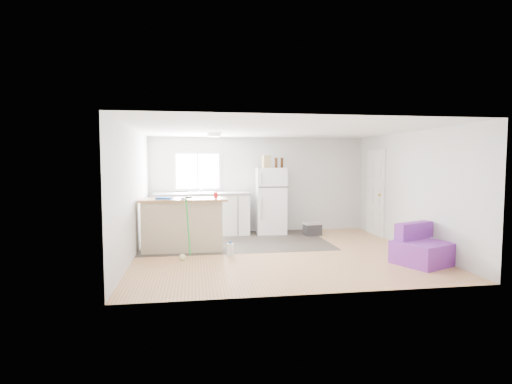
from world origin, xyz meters
The scene contains 19 objects.
room centered at (0.00, 0.00, 1.20)m, with size 5.51×5.01×2.41m.
vinyl_zone centered at (-0.73, 1.25, 0.00)m, with size 4.05×2.50×0.00m, color #2D2421.
window centered at (-1.55, 2.49, 1.55)m, with size 1.18×0.06×0.98m.
interior_door centered at (2.72, 1.55, 1.02)m, with size 0.11×0.92×2.10m.
ceiling_fixture centered at (-1.20, 1.20, 2.36)m, with size 0.30×0.30×0.07m, color white.
kitchen_cabinets centered at (-1.46, 2.14, 0.53)m, with size 2.35×0.85×1.33m.
peninsula centered at (-1.87, 0.46, 0.53)m, with size 1.72×0.68×1.05m.
refrigerator centered at (0.25, 2.14, 0.82)m, with size 0.76×0.73×1.64m.
cooler centered at (1.19, 1.69, 0.16)m, with size 0.47×0.36×0.32m.
purple_seat centered at (2.28, -1.22, 0.25)m, with size 1.08×1.08×0.69m.
cleaner_jug centered at (-0.97, -0.14, 0.12)m, with size 0.13×0.09×0.29m.
mop centered at (-1.83, -0.31, 0.23)m, with size 0.22×0.32×1.14m.
red_cup centered at (-1.21, 0.49, 1.11)m, with size 0.08×0.08×0.12m, color red.
blue_tray centered at (-2.22, 0.41, 1.07)m, with size 0.30×0.22×0.04m, color blue.
tool_a centered at (-1.75, 0.56, 1.07)m, with size 0.14×0.05×0.03m, color black.
tool_b centered at (-1.85, 0.31, 1.07)m, with size 0.10×0.04×0.03m, color black.
cardboard_box centered at (0.12, 2.09, 1.79)m, with size 0.20×0.10×0.30m, color tan.
bottle_left centered at (0.36, 2.05, 1.76)m, with size 0.07×0.07×0.25m, color #341A09.
bottle_right centered at (0.52, 2.14, 1.76)m, with size 0.07×0.07×0.25m, color #341A09.
Camera 1 is at (-1.63, -7.57, 1.78)m, focal length 28.00 mm.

